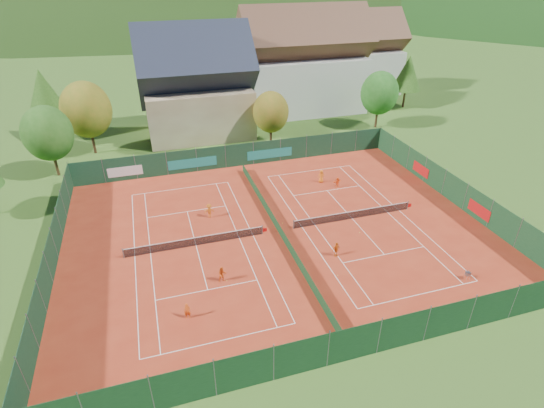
{
  "coord_description": "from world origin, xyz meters",
  "views": [
    {
      "loc": [
        -10.75,
        -32.81,
        22.95
      ],
      "look_at": [
        0.0,
        2.0,
        2.0
      ],
      "focal_mm": 28.0,
      "sensor_mm": 36.0,
      "label": 1
    }
  ],
  "objects_px": {
    "player_left_near": "(187,311)",
    "hotel_block_a": "(303,67)",
    "player_right_far_b": "(337,182)",
    "player_right_near": "(336,249)",
    "chalet": "(196,89)",
    "hotel_block_b": "(356,58)",
    "player_right_far_a": "(321,176)",
    "player_left_mid": "(222,274)",
    "player_left_far": "(209,211)",
    "ball_hopper": "(468,274)"
  },
  "relations": [
    {
      "from": "player_left_near",
      "to": "hotel_block_a",
      "type": "bearing_deg",
      "value": 63.9
    },
    {
      "from": "player_right_far_b",
      "to": "player_right_near",
      "type": "bearing_deg",
      "value": 54.51
    },
    {
      "from": "chalet",
      "to": "hotel_block_b",
      "type": "xyz_separation_m",
      "value": [
        33.0,
        14.0,
        -0.01
      ]
    },
    {
      "from": "player_left_near",
      "to": "player_right_far_a",
      "type": "xyz_separation_m",
      "value": [
        18.04,
        17.62,
        0.11
      ]
    },
    {
      "from": "hotel_block_a",
      "to": "hotel_block_b",
      "type": "xyz_separation_m",
      "value": [
        14.0,
        8.0,
        -0.76
      ]
    },
    {
      "from": "player_right_far_a",
      "to": "chalet",
      "type": "bearing_deg",
      "value": -49.98
    },
    {
      "from": "player_left_mid",
      "to": "player_left_near",
      "type": "bearing_deg",
      "value": -137.73
    },
    {
      "from": "hotel_block_a",
      "to": "player_left_far",
      "type": "xyz_separation_m",
      "value": [
        -21.9,
        -31.35,
        -6.62
      ]
    },
    {
      "from": "hotel_block_a",
      "to": "chalet",
      "type": "bearing_deg",
      "value": -162.47
    },
    {
      "from": "player_right_far_b",
      "to": "chalet",
      "type": "bearing_deg",
      "value": -71.66
    },
    {
      "from": "hotel_block_a",
      "to": "player_left_mid",
      "type": "relative_size",
      "value": 14.63
    },
    {
      "from": "player_right_far_b",
      "to": "hotel_block_a",
      "type": "bearing_deg",
      "value": -112.74
    },
    {
      "from": "player_right_far_a",
      "to": "player_right_far_b",
      "type": "distance_m",
      "value": 2.15
    },
    {
      "from": "player_left_mid",
      "to": "player_right_far_b",
      "type": "bearing_deg",
      "value": 35.07
    },
    {
      "from": "hotel_block_b",
      "to": "player_right_near",
      "type": "bearing_deg",
      "value": -118.08
    },
    {
      "from": "hotel_block_a",
      "to": "hotel_block_b",
      "type": "height_order",
      "value": "hotel_block_a"
    },
    {
      "from": "player_left_near",
      "to": "player_right_far_a",
      "type": "bearing_deg",
      "value": 48.14
    },
    {
      "from": "player_left_far",
      "to": "player_left_near",
      "type": "bearing_deg",
      "value": 71.51
    },
    {
      "from": "player_left_far",
      "to": "player_right_near",
      "type": "relative_size",
      "value": 1.07
    },
    {
      "from": "player_left_near",
      "to": "player_left_mid",
      "type": "bearing_deg",
      "value": 49.15
    },
    {
      "from": "ball_hopper",
      "to": "player_right_far_a",
      "type": "relative_size",
      "value": 0.51
    },
    {
      "from": "player_left_far",
      "to": "hotel_block_a",
      "type": "bearing_deg",
      "value": -127.16
    },
    {
      "from": "hotel_block_a",
      "to": "hotel_block_b",
      "type": "distance_m",
      "value": 16.14
    },
    {
      "from": "hotel_block_a",
      "to": "ball_hopper",
      "type": "relative_size",
      "value": 27.0
    },
    {
      "from": "player_right_near",
      "to": "player_right_far_a",
      "type": "relative_size",
      "value": 0.91
    },
    {
      "from": "chalet",
      "to": "player_right_near",
      "type": "relative_size",
      "value": 11.36
    },
    {
      "from": "player_left_near",
      "to": "player_right_far_b",
      "type": "bearing_deg",
      "value": 43.27
    },
    {
      "from": "player_left_far",
      "to": "player_right_far_a",
      "type": "height_order",
      "value": "player_right_far_a"
    },
    {
      "from": "hotel_block_b",
      "to": "player_right_near",
      "type": "xyz_separation_m",
      "value": [
        -26.28,
        -49.26,
        -5.91
      ]
    },
    {
      "from": "hotel_block_a",
      "to": "hotel_block_b",
      "type": "bearing_deg",
      "value": 29.74
    },
    {
      "from": "player_right_far_a",
      "to": "player_right_far_b",
      "type": "xyz_separation_m",
      "value": [
        1.36,
        -1.65,
        -0.18
      ]
    },
    {
      "from": "player_right_far_b",
      "to": "ball_hopper",
      "type": "bearing_deg",
      "value": 90.04
    },
    {
      "from": "player_right_far_a",
      "to": "player_right_near",
      "type": "bearing_deg",
      "value": 84.82
    },
    {
      "from": "player_left_near",
      "to": "player_left_mid",
      "type": "height_order",
      "value": "player_left_mid"
    },
    {
      "from": "player_left_mid",
      "to": "player_right_far_a",
      "type": "relative_size",
      "value": 0.94
    },
    {
      "from": "hotel_block_a",
      "to": "player_left_near",
      "type": "height_order",
      "value": "hotel_block_a"
    },
    {
      "from": "chalet",
      "to": "player_left_near",
      "type": "relative_size",
      "value": 11.94
    },
    {
      "from": "hotel_block_b",
      "to": "player_left_mid",
      "type": "distance_m",
      "value": 62.04
    },
    {
      "from": "chalet",
      "to": "hotel_block_b",
      "type": "relative_size",
      "value": 0.94
    },
    {
      "from": "hotel_block_a",
      "to": "player_left_mid",
      "type": "distance_m",
      "value": 47.93
    },
    {
      "from": "player_right_near",
      "to": "player_right_far_b",
      "type": "height_order",
      "value": "player_right_near"
    },
    {
      "from": "player_left_near",
      "to": "player_right_near",
      "type": "relative_size",
      "value": 0.95
    },
    {
      "from": "chalet",
      "to": "player_right_far_a",
      "type": "bearing_deg",
      "value": -62.5
    },
    {
      "from": "player_right_near",
      "to": "player_left_near",
      "type": "bearing_deg",
      "value": 178.96
    },
    {
      "from": "hotel_block_b",
      "to": "player_right_far_b",
      "type": "height_order",
      "value": "hotel_block_b"
    },
    {
      "from": "ball_hopper",
      "to": "hotel_block_a",
      "type": "bearing_deg",
      "value": 86.13
    },
    {
      "from": "player_right_near",
      "to": "player_right_far_a",
      "type": "bearing_deg",
      "value": 55.79
    },
    {
      "from": "chalet",
      "to": "player_left_mid",
      "type": "height_order",
      "value": "chalet"
    },
    {
      "from": "chalet",
      "to": "ball_hopper",
      "type": "distance_m",
      "value": 44.72
    },
    {
      "from": "ball_hopper",
      "to": "player_left_far",
      "type": "distance_m",
      "value": 24.64
    }
  ]
}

